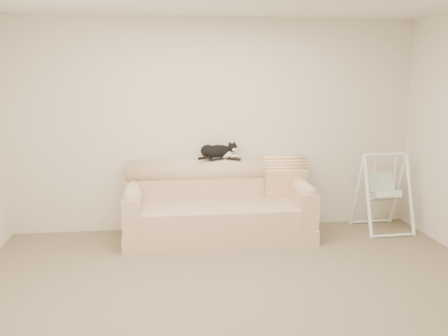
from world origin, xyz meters
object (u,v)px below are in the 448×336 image
object	(u,v)px
tuxedo_cat	(218,151)
remote_a	(216,159)
baby_swing	(383,192)
remote_b	(234,159)
sofa	(218,208)

from	to	relation	value
tuxedo_cat	remote_a	bearing A→B (deg)	-139.76
tuxedo_cat	baby_swing	world-z (taller)	tuxedo_cat
remote_b	baby_swing	size ratio (longest dim) A/B	0.18
sofa	baby_swing	world-z (taller)	baby_swing
remote_a	remote_b	xyz separation A→B (m)	(0.22, -0.01, -0.00)
remote_b	baby_swing	xyz separation A→B (m)	(1.84, -0.22, -0.42)
sofa	remote_a	distance (m)	0.60
remote_b	baby_swing	world-z (taller)	baby_swing
baby_swing	remote_a	bearing A→B (deg)	173.86
tuxedo_cat	sofa	bearing A→B (deg)	-97.46
sofa	remote_a	world-z (taller)	remote_a
remote_a	baby_swing	world-z (taller)	baby_swing
remote_b	remote_a	bearing A→B (deg)	178.50
remote_a	tuxedo_cat	xyz separation A→B (m)	(0.03, 0.02, 0.09)
remote_a	tuxedo_cat	size ratio (longest dim) A/B	0.36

